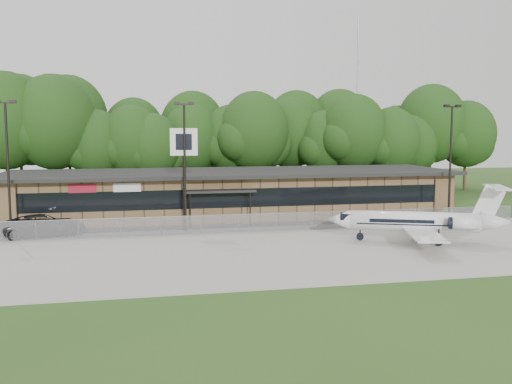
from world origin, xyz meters
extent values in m
plane|color=#2A4C1B|center=(0.00, 0.00, 0.00)|extent=(160.00, 160.00, 0.00)
cube|color=#9E9B93|center=(0.00, 8.00, 0.04)|extent=(64.00, 18.00, 0.08)
cube|color=#383835|center=(0.00, 19.50, 0.03)|extent=(50.00, 9.00, 0.06)
cube|color=brown|center=(0.00, 24.00, 2.00)|extent=(40.00, 10.00, 4.00)
cube|color=black|center=(0.00, 18.98, 2.30)|extent=(36.00, 0.08, 1.60)
cube|color=black|center=(0.00, 23.50, 4.15)|extent=(41.00, 11.50, 0.30)
cube|color=black|center=(-2.00, 18.40, 3.00)|extent=(6.00, 1.60, 0.20)
cube|color=#A31428|center=(-13.00, 18.95, 3.40)|extent=(2.20, 0.06, 0.70)
cube|color=silver|center=(-9.50, 18.95, 3.40)|extent=(2.20, 0.06, 0.70)
cube|color=gray|center=(0.00, 15.00, 0.75)|extent=(46.00, 0.03, 1.50)
cube|color=gray|center=(0.00, 15.00, 1.50)|extent=(46.00, 0.04, 0.04)
cylinder|color=gray|center=(22.00, 48.00, 12.50)|extent=(0.20, 0.20, 25.00)
cylinder|color=black|center=(-18.00, 16.50, 5.00)|extent=(0.18, 0.18, 10.00)
cube|color=black|center=(-18.00, 16.50, 10.05)|extent=(1.20, 0.12, 0.12)
cube|color=black|center=(-17.45, 16.50, 10.12)|extent=(0.45, 0.30, 0.22)
cylinder|color=black|center=(-5.00, 16.50, 5.00)|extent=(0.18, 0.18, 10.00)
cube|color=black|center=(-5.00, 16.50, 10.05)|extent=(1.20, 0.12, 0.12)
cube|color=black|center=(-5.55, 16.50, 10.12)|extent=(0.45, 0.30, 0.22)
cube|color=black|center=(-4.45, 16.50, 10.12)|extent=(0.45, 0.30, 0.22)
cylinder|color=black|center=(18.00, 16.50, 5.00)|extent=(0.18, 0.18, 10.00)
cube|color=black|center=(18.00, 16.50, 10.05)|extent=(1.20, 0.12, 0.12)
cube|color=black|center=(17.45, 16.50, 10.12)|extent=(0.45, 0.30, 0.22)
cube|color=black|center=(18.55, 16.50, 10.12)|extent=(0.45, 0.30, 0.22)
cylinder|color=silver|center=(10.48, 8.44, 1.51)|extent=(8.78, 4.69, 1.42)
cone|color=silver|center=(5.54, 10.46, 1.51)|extent=(2.19, 1.99, 1.42)
cone|color=silver|center=(15.50, 6.38, 1.65)|extent=(2.35, 2.06, 1.42)
cube|color=silver|center=(9.77, 5.55, 1.11)|extent=(3.84, 5.68, 0.11)
cube|color=silver|center=(12.00, 10.98, 1.11)|extent=(3.84, 5.68, 0.11)
cylinder|color=silver|center=(13.02, 6.19, 1.65)|extent=(2.12, 1.48, 0.80)
cylinder|color=silver|center=(13.86, 8.25, 1.65)|extent=(2.12, 1.48, 0.80)
cube|color=silver|center=(15.09, 6.55, 2.94)|extent=(2.07, 0.94, 2.68)
cube|color=silver|center=(15.58, 6.34, 4.05)|extent=(2.62, 4.23, 0.09)
cube|color=black|center=(6.11, 10.22, 1.76)|extent=(1.23, 1.33, 0.44)
cube|color=black|center=(11.96, 7.83, 0.31)|extent=(1.47, 2.25, 0.62)
cylinder|color=black|center=(7.02, 9.85, 0.31)|extent=(0.70, 0.70, 0.20)
imported|color=#28282A|center=(-15.70, 16.79, 0.85)|extent=(6.52, 3.94, 1.69)
cylinder|color=black|center=(-5.03, 16.80, 3.91)|extent=(0.26, 0.26, 7.81)
cube|color=silver|center=(-5.03, 16.80, 7.13)|extent=(2.16, 0.45, 2.15)
cube|color=black|center=(-5.04, 16.67, 7.13)|extent=(1.27, 0.16, 1.27)
camera|label=1|loc=(-8.85, -28.35, 8.08)|focal=40.00mm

